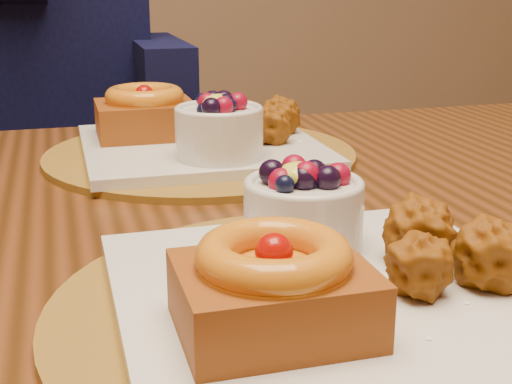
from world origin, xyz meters
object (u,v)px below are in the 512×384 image
Objects in this scene: dining_table at (247,287)px; place_setting_near at (327,279)px; chair_far at (85,231)px; place_setting_far at (198,136)px.

place_setting_near is (-0.00, -0.22, 0.10)m from dining_table.
chair_far reaches higher than dining_table.
chair_far is at bearing 105.91° from place_setting_far.
chair_far is (-0.13, 0.67, -0.17)m from dining_table.
place_setting_near is at bearing -90.73° from dining_table.
place_setting_near is 1.00× the size of place_setting_far.
dining_table is 0.71m from chair_far.
dining_table is at bearing 89.27° from place_setting_near.
dining_table is 0.24m from place_setting_near.
place_setting_far reaches higher than dining_table.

